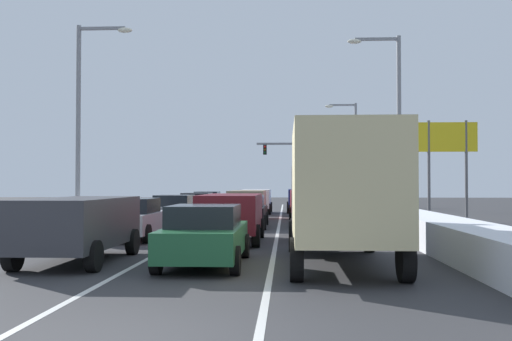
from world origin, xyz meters
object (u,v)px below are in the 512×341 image
Objects in this scene: sedan_green_center_lane_nearest at (205,235)px; suv_maroon_center_lane_second at (231,213)px; suv_gray_right_lane_third at (314,205)px; street_lamp_right_mid at (352,146)px; suv_navy_right_lane_fifth at (302,198)px; street_lamp_right_near at (393,113)px; street_lamp_left_mid at (85,108)px; box_truck_right_lane_nearest at (340,189)px; sedan_navy_left_lane_fifth at (208,202)px; sedan_silver_left_lane_second at (133,219)px; roadside_sign_right at (447,148)px; suv_red_right_lane_fourth at (307,201)px; suv_charcoal_left_lane_nearest at (79,223)px; suv_tan_center_lane_fourth at (247,202)px; sedan_gray_left_lane_third at (175,210)px; sedan_black_center_lane_third at (246,211)px; suv_white_center_lane_fifth at (256,199)px; sedan_red_left_lane_fourth at (197,205)px; traffic_light_gantry at (309,159)px; sedan_silver_right_lane_second at (317,218)px.

suv_maroon_center_lane_second is (0.10, 5.95, 0.25)m from sedan_green_center_lane_nearest.
street_lamp_right_mid is (4.08, 19.91, 4.21)m from suv_gray_right_lane_third.
suv_navy_right_lane_fifth is 0.52× the size of street_lamp_right_near.
street_lamp_left_mid is at bearing 139.75° from suv_maroon_center_lane_second.
suv_maroon_center_lane_second is (-3.05, -21.87, 0.00)m from suv_navy_right_lane_fifth.
suv_maroon_center_lane_second is 0.52× the size of street_lamp_right_near.
suv_gray_right_lane_third is at bearing 89.89° from box_truck_right_lane_nearest.
suv_maroon_center_lane_second is 1.09× the size of sedan_navy_left_lane_fifth.
sedan_silver_left_lane_second is 18.31m from roadside_sign_right.
sedan_silver_left_lane_second is at bearing 136.43° from box_truck_right_lane_nearest.
street_lamp_right_near reaches higher than roadside_sign_right.
suv_charcoal_left_lane_nearest is (-6.63, -20.33, 0.00)m from suv_red_right_lane_fourth.
street_lamp_left_mid reaches higher than suv_tan_center_lane_fourth.
sedan_gray_left_lane_third is (-3.21, -5.09, -0.25)m from suv_tan_center_lane_fourth.
sedan_navy_left_lane_fifth is at bearing 90.61° from suv_charcoal_left_lane_nearest.
box_truck_right_lane_nearest reaches higher than suv_maroon_center_lane_second.
sedan_green_center_lane_nearest is 0.82× the size of roadside_sign_right.
roadside_sign_right reaches higher than suv_charcoal_left_lane_nearest.
sedan_black_center_lane_third is at bearing -75.26° from sedan_navy_left_lane_fifth.
sedan_gray_left_lane_third is at bearing 18.72° from street_lamp_left_mid.
roadside_sign_right is at bearing -38.10° from suv_white_center_lane_fifth.
roadside_sign_right reaches higher than sedan_red_left_lane_fourth.
suv_gray_right_lane_third is 1.09× the size of sedan_green_center_lane_nearest.
suv_gray_right_lane_third is 0.52× the size of street_lamp_right_near.
sedan_gray_left_lane_third is 1.00× the size of sedan_red_left_lane_fourth.
suv_gray_right_lane_third is 1.09× the size of sedan_red_left_lane_fourth.
sedan_green_center_lane_nearest is 27.60m from sedan_navy_left_lane_fifth.
sedan_green_center_lane_nearest is 42.17m from traffic_light_gantry.
sedan_navy_left_lane_fifth is at bearing 145.98° from roadside_sign_right.
box_truck_right_lane_nearest is 1.60× the size of sedan_black_center_lane_third.
box_truck_right_lane_nearest is 18.96m from suv_tan_center_lane_fourth.
sedan_black_center_lane_third is at bearing 74.39° from suv_charcoal_left_lane_nearest.
sedan_gray_left_lane_third is 23.91m from street_lamp_right_mid.
traffic_light_gantry is (7.87, 34.99, 3.73)m from sedan_silver_left_lane_second.
street_lamp_left_mid is at bearing -103.94° from sedan_navy_left_lane_fifth.
suv_maroon_center_lane_second is 1.00× the size of suv_tan_center_lane_fourth.
box_truck_right_lane_nearest is at bearing -71.82° from sedan_red_left_lane_fourth.
sedan_silver_left_lane_second is at bearing 118.16° from sedan_green_center_lane_nearest.
street_lamp_right_mid is (10.87, 20.83, 4.47)m from sedan_gray_left_lane_third.
traffic_light_gantry reaches higher than sedan_red_left_lane_fourth.
suv_charcoal_left_lane_nearest is at bearing 177.15° from box_truck_right_lane_nearest.
suv_tan_center_lane_fourth reaches higher than sedan_green_center_lane_nearest.
sedan_green_center_lane_nearest is at bearing -113.41° from sedan_silver_right_lane_second.
street_lamp_right_near reaches higher than street_lamp_right_mid.
sedan_black_center_lane_third is 13.15m from suv_white_center_lane_fifth.
sedan_gray_left_lane_third is 11.84m from street_lamp_right_near.
suv_navy_right_lane_fifth is 1.00× the size of suv_white_center_lane_fifth.
street_lamp_right_near is (3.95, 0.36, 4.56)m from suv_gray_right_lane_third.
suv_gray_right_lane_third is 1.00× the size of suv_tan_center_lane_fourth.
sedan_red_left_lane_fourth is at bearing 168.03° from roadside_sign_right.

